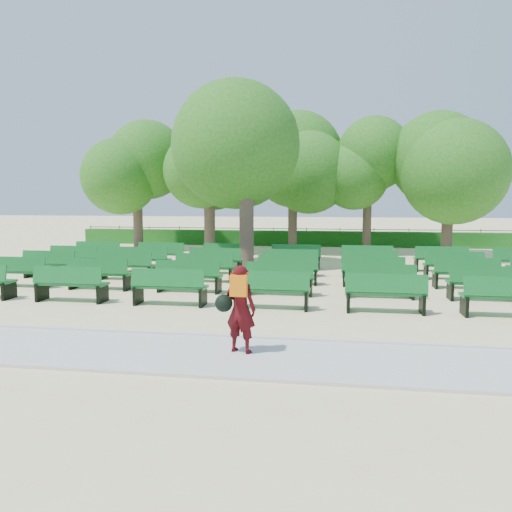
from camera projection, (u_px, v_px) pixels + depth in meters
The scene contains 9 objects.
ground at pixel (251, 286), 16.34m from camera, with size 120.00×120.00×0.00m, color beige.
paving at pixel (184, 354), 9.08m from camera, with size 30.00×2.20×0.06m, color beige.
curb at pixel (200, 336), 10.20m from camera, with size 30.00×0.12×0.10m, color silver.
hedge at pixel (289, 238), 30.03m from camera, with size 26.00×0.70×0.90m, color #1A5C19.
fence at pixel (290, 245), 30.47m from camera, with size 26.00×0.10×1.02m, color black, non-canonical shape.
tree_line at pixel (283, 253), 26.15m from camera, with size 21.80×6.80×7.04m, color #2E6F1D, non-canonical shape.
bench_array at pixel (287, 281), 16.65m from camera, with size 2.03×0.78×1.25m.
tree_among at pixel (246, 146), 19.21m from camera, with size 5.01×5.01×7.15m.
person at pixel (239, 308), 9.00m from camera, with size 0.79×0.53×1.60m.
Camera 1 is at (2.68, -15.90, 2.85)m, focal length 35.00 mm.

